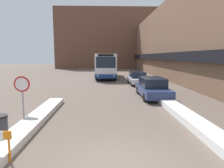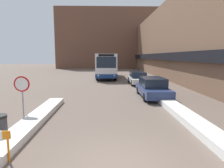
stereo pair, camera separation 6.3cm
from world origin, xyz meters
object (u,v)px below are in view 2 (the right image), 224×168
Objects in this scene: city_bus at (106,65)px; stop_sign at (22,88)px; parked_car_front at (153,88)px; parked_car_middle at (138,78)px.

stop_sign is at bearing -102.03° from city_bus.
parked_car_front is at bearing 33.74° from stop_sign.
stop_sign is at bearing -146.26° from parked_car_front.
parked_car_middle is 14.41m from stop_sign.
stop_sign reaches higher than parked_car_front.
stop_sign is (-7.57, -12.23, 0.82)m from parked_car_middle.
parked_car_front is at bearing -90.00° from parked_car_middle.
city_bus reaches higher than parked_car_middle.
city_bus is at bearing 77.97° from stop_sign.
stop_sign is (-4.08, -19.16, -0.30)m from city_bus.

